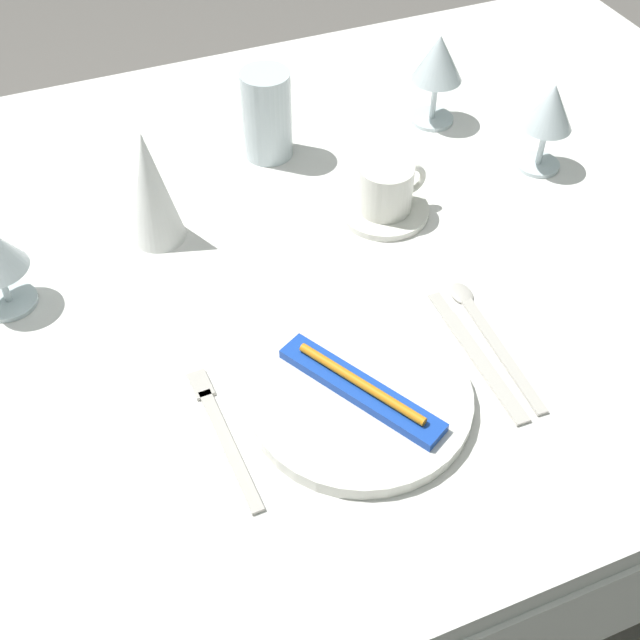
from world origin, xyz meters
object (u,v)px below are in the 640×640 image
object	(u,v)px
coffee_cup_left	(387,187)
drink_tumbler	(267,115)
dinner_plate	(360,398)
dinner_knife	(478,357)
wine_glass_centre	(438,62)
wine_glass_right	(550,111)
spoon_soup	(485,328)
toothbrush_package	(361,388)
napkin_folded	(151,188)
fork_outer	(221,430)

from	to	relation	value
coffee_cup_left	drink_tumbler	xyz separation A→B (m)	(-0.10, 0.20, 0.02)
coffee_cup_left	drink_tumbler	bearing A→B (deg)	117.42
dinner_plate	dinner_knife	bearing A→B (deg)	2.72
wine_glass_centre	wine_glass_right	distance (m)	0.20
spoon_soup	wine_glass_right	xyz separation A→B (m)	(0.25, 0.27, 0.09)
toothbrush_package	dinner_plate	bearing A→B (deg)	0.00
dinner_knife	napkin_folded	distance (m)	0.48
dinner_knife	napkin_folded	bearing A→B (deg)	129.07
spoon_soup	drink_tumbler	xyz separation A→B (m)	(-0.12, 0.46, 0.07)
toothbrush_package	coffee_cup_left	bearing A→B (deg)	59.95
toothbrush_package	wine_glass_centre	world-z (taller)	wine_glass_centre
toothbrush_package	drink_tumbler	world-z (taller)	drink_tumbler
napkin_folded	wine_glass_centre	bearing A→B (deg)	13.57
toothbrush_package	dinner_knife	size ratio (longest dim) A/B	0.92
drink_tumbler	toothbrush_package	bearing A→B (deg)	-97.88
dinner_plate	wine_glass_centre	xyz separation A→B (m)	(0.35, 0.49, 0.09)
toothbrush_package	napkin_folded	world-z (taller)	napkin_folded
dinner_knife	wine_glass_centre	distance (m)	0.53
toothbrush_package	drink_tumbler	size ratio (longest dim) A/B	1.48
coffee_cup_left	drink_tumbler	world-z (taller)	drink_tumbler
spoon_soup	wine_glass_right	bearing A→B (deg)	47.25
dinner_knife	spoon_soup	xyz separation A→B (m)	(0.03, 0.04, -0.00)
dinner_plate	dinner_knife	world-z (taller)	dinner_plate
wine_glass_centre	napkin_folded	distance (m)	0.50
napkin_folded	toothbrush_package	bearing A→B (deg)	-69.62
spoon_soup	wine_glass_centre	size ratio (longest dim) A/B	1.54
toothbrush_package	napkin_folded	xyz separation A→B (m)	(-0.14, 0.37, 0.06)
wine_glass_centre	dinner_plate	bearing A→B (deg)	-125.41
toothbrush_package	drink_tumbler	bearing A→B (deg)	82.12
wine_glass_centre	drink_tumbler	world-z (taller)	wine_glass_centre
fork_outer	drink_tumbler	size ratio (longest dim) A/B	1.49
dinner_plate	toothbrush_package	size ratio (longest dim) A/B	1.26
dinner_plate	wine_glass_right	xyz separation A→B (m)	(0.44, 0.31, 0.09)
fork_outer	napkin_folded	xyz separation A→B (m)	(0.02, 0.35, 0.08)
toothbrush_package	coffee_cup_left	size ratio (longest dim) A/B	2.00
spoon_soup	coffee_cup_left	bearing A→B (deg)	93.54
dinner_knife	drink_tumbler	world-z (taller)	drink_tumbler
toothbrush_package	napkin_folded	size ratio (longest dim) A/B	1.21
dinner_plate	wine_glass_centre	bearing A→B (deg)	54.59
dinner_knife	wine_glass_right	bearing A→B (deg)	47.58
dinner_plate	fork_outer	distance (m)	0.16
dinner_plate	drink_tumbler	xyz separation A→B (m)	(0.07, 0.50, 0.06)
dinner_knife	wine_glass_right	world-z (taller)	wine_glass_right
fork_outer	coffee_cup_left	size ratio (longest dim) A/B	2.02
toothbrush_package	fork_outer	bearing A→B (deg)	172.58
wine_glass_centre	napkin_folded	world-z (taller)	napkin_folded
wine_glass_right	drink_tumbler	size ratio (longest dim) A/B	1.01
wine_glass_centre	napkin_folded	size ratio (longest dim) A/B	0.88
toothbrush_package	dinner_knife	bearing A→B (deg)	2.72
wine_glass_centre	coffee_cup_left	bearing A→B (deg)	-132.70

